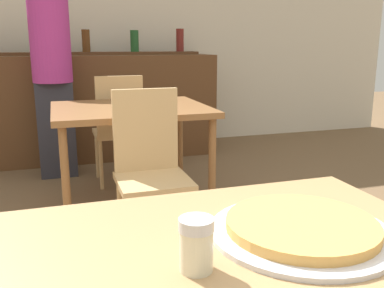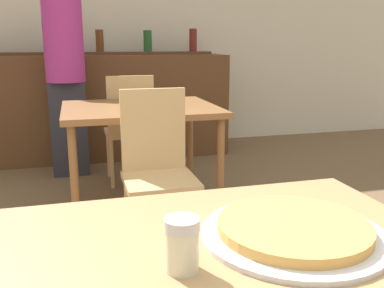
# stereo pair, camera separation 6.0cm
# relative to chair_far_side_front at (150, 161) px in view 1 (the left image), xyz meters

# --- Properties ---
(wall_back) EXTENTS (8.00, 0.05, 2.80)m
(wall_back) POSITION_rel_chair_far_side_front_xyz_m (-0.15, 2.72, 0.87)
(wall_back) COLOR silver
(wall_back) RESTS_ON ground_plane
(dining_table_near) EXTENTS (1.05, 0.72, 0.75)m
(dining_table_near) POSITION_rel_chair_far_side_front_xyz_m (-0.15, -1.52, 0.13)
(dining_table_near) COLOR #A87F51
(dining_table_near) RESTS_ON ground_plane
(dining_table_far) EXTENTS (1.05, 0.89, 0.76)m
(dining_table_far) POSITION_rel_chair_far_side_front_xyz_m (-0.00, 0.61, 0.15)
(dining_table_far) COLOR brown
(dining_table_far) RESTS_ON ground_plane
(bar_counter) EXTENTS (2.60, 0.56, 1.07)m
(bar_counter) POSITION_rel_chair_far_side_front_xyz_m (-0.15, 2.22, 0.01)
(bar_counter) COLOR brown
(bar_counter) RESTS_ON ground_plane
(bar_back_shelf) EXTENTS (2.39, 0.24, 0.33)m
(bar_back_shelf) POSITION_rel_chair_far_side_front_xyz_m (-0.11, 2.36, 0.60)
(bar_back_shelf) COLOR brown
(bar_back_shelf) RESTS_ON bar_counter
(chair_far_side_front) EXTENTS (0.40, 0.40, 0.94)m
(chair_far_side_front) POSITION_rel_chair_far_side_front_xyz_m (0.00, 0.00, 0.00)
(chair_far_side_front) COLOR tan
(chair_far_side_front) RESTS_ON ground_plane
(chair_far_side_back) EXTENTS (0.40, 0.40, 0.94)m
(chair_far_side_back) POSITION_rel_chair_far_side_front_xyz_m (-0.00, 1.22, 0.00)
(chair_far_side_back) COLOR tan
(chair_far_side_back) RESTS_ON ground_plane
(pizza_tray) EXTENTS (0.43, 0.43, 0.04)m
(pizza_tray) POSITION_rel_chair_far_side_front_xyz_m (0.03, -1.53, 0.24)
(pizza_tray) COLOR silver
(pizza_tray) RESTS_ON dining_table_near
(cheese_shaker) EXTENTS (0.07, 0.07, 0.11)m
(cheese_shaker) POSITION_rel_chair_far_side_front_xyz_m (-0.25, -1.60, 0.28)
(cheese_shaker) COLOR beige
(cheese_shaker) RESTS_ON dining_table_near
(person_standing) EXTENTS (0.34, 0.34, 1.79)m
(person_standing) POSITION_rel_chair_far_side_front_xyz_m (-0.50, 1.64, 0.45)
(person_standing) COLOR #2D2D38
(person_standing) RESTS_ON ground_plane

